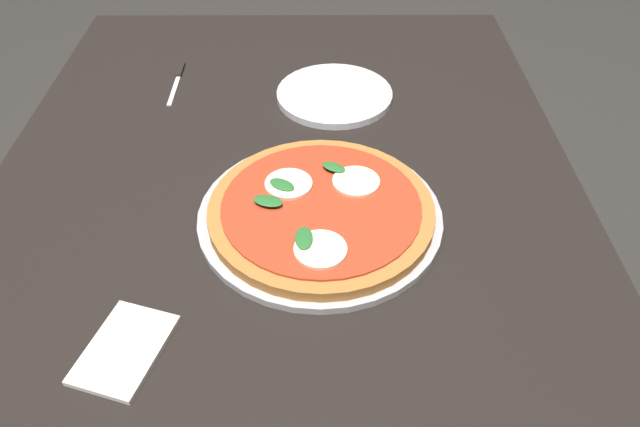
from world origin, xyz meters
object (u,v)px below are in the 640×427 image
(serving_tray, at_px, (320,215))
(napkin, at_px, (125,349))
(plate_white, at_px, (334,95))
(knife, at_px, (178,78))
(dining_table, at_px, (287,217))
(pizza, at_px, (321,209))

(serving_tray, bearing_deg, napkin, -45.12)
(plate_white, distance_m, knife, 0.34)
(serving_tray, height_order, napkin, serving_tray)
(napkin, bearing_deg, dining_table, 152.11)
(plate_white, bearing_deg, napkin, -24.68)
(dining_table, relative_size, plate_white, 5.53)
(pizza, bearing_deg, napkin, -45.88)
(dining_table, distance_m, knife, 0.42)
(serving_tray, bearing_deg, plate_white, 175.13)
(napkin, height_order, knife, napkin)
(dining_table, relative_size, pizza, 3.68)
(serving_tray, height_order, knife, serving_tray)
(serving_tray, xyz_separation_m, knife, (-0.43, -0.30, -0.00))
(serving_tray, xyz_separation_m, napkin, (0.25, -0.25, -0.00))
(dining_table, height_order, plate_white, plate_white)
(pizza, xyz_separation_m, knife, (-0.44, -0.30, -0.02))
(pizza, xyz_separation_m, napkin, (0.24, -0.25, -0.02))
(dining_table, distance_m, plate_white, 0.28)
(napkin, relative_size, knife, 0.76)
(dining_table, distance_m, pizza, 0.18)
(serving_tray, relative_size, knife, 2.23)
(pizza, bearing_deg, knife, -145.67)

